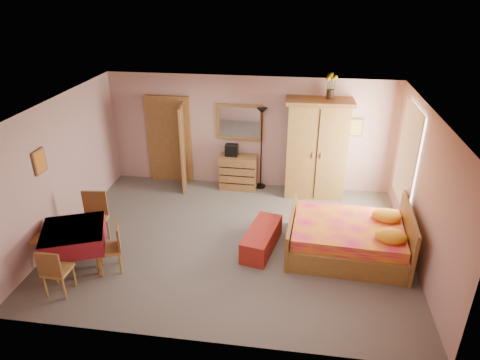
% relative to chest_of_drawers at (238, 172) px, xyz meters
% --- Properties ---
extents(floor, '(6.50, 6.50, 0.00)m').
position_rel_chest_of_drawers_xyz_m(floor, '(0.22, -2.26, -0.40)').
color(floor, slate).
rests_on(floor, ground).
extents(ceiling, '(6.50, 6.50, 0.00)m').
position_rel_chest_of_drawers_xyz_m(ceiling, '(0.22, -2.26, 2.20)').
color(ceiling, brown).
rests_on(ceiling, wall_back).
extents(wall_back, '(6.50, 0.10, 2.60)m').
position_rel_chest_of_drawers_xyz_m(wall_back, '(0.22, 0.24, 0.90)').
color(wall_back, tan).
rests_on(wall_back, floor).
extents(wall_front, '(6.50, 0.10, 2.60)m').
position_rel_chest_of_drawers_xyz_m(wall_front, '(0.22, -4.76, 0.90)').
color(wall_front, tan).
rests_on(wall_front, floor).
extents(wall_left, '(0.10, 5.00, 2.60)m').
position_rel_chest_of_drawers_xyz_m(wall_left, '(-3.03, -2.26, 0.90)').
color(wall_left, tan).
rests_on(wall_left, floor).
extents(wall_right, '(0.10, 5.00, 2.60)m').
position_rel_chest_of_drawers_xyz_m(wall_right, '(3.47, -2.26, 0.90)').
color(wall_right, tan).
rests_on(wall_right, floor).
extents(doorway, '(1.06, 0.12, 2.15)m').
position_rel_chest_of_drawers_xyz_m(doorway, '(-1.68, 0.21, 0.62)').
color(doorway, '#9E6B35').
rests_on(doorway, floor).
extents(window, '(0.08, 1.40, 1.95)m').
position_rel_chest_of_drawers_xyz_m(window, '(3.43, -1.06, 1.05)').
color(window, white).
rests_on(window, wall_right).
extents(picture_left, '(0.04, 0.32, 0.42)m').
position_rel_chest_of_drawers_xyz_m(picture_left, '(-3.00, -2.86, 1.30)').
color(picture_left, orange).
rests_on(picture_left, wall_left).
extents(picture_back, '(0.30, 0.04, 0.40)m').
position_rel_chest_of_drawers_xyz_m(picture_back, '(2.57, 0.21, 1.15)').
color(picture_back, '#D8BF59').
rests_on(picture_back, wall_back).
extents(chest_of_drawers, '(0.86, 0.44, 0.81)m').
position_rel_chest_of_drawers_xyz_m(chest_of_drawers, '(0.00, 0.00, 0.00)').
color(chest_of_drawers, olive).
rests_on(chest_of_drawers, floor).
extents(wall_mirror, '(1.06, 0.07, 0.83)m').
position_rel_chest_of_drawers_xyz_m(wall_mirror, '(-0.00, 0.21, 1.15)').
color(wall_mirror, silver).
rests_on(wall_mirror, wall_back).
extents(stereo, '(0.29, 0.22, 0.27)m').
position_rel_chest_of_drawers_xyz_m(stereo, '(-0.16, 0.02, 0.54)').
color(stereo, black).
rests_on(stereo, chest_of_drawers).
extents(floor_lamp, '(0.25, 0.25, 1.93)m').
position_rel_chest_of_drawers_xyz_m(floor_lamp, '(0.51, 0.12, 0.56)').
color(floor_lamp, black).
rests_on(floor_lamp, floor).
extents(wardrobe, '(1.44, 0.77, 2.22)m').
position_rel_chest_of_drawers_xyz_m(wardrobe, '(1.74, -0.06, 0.71)').
color(wardrobe, '#AA7B39').
rests_on(wardrobe, floor).
extents(sunflower_vase, '(0.22, 0.22, 0.54)m').
position_rel_chest_of_drawers_xyz_m(sunflower_vase, '(1.94, 0.01, 2.09)').
color(sunflower_vase, yellow).
rests_on(sunflower_vase, wardrobe).
extents(bed, '(2.19, 1.77, 0.97)m').
position_rel_chest_of_drawers_xyz_m(bed, '(2.30, -2.33, 0.08)').
color(bed, '#D41459').
rests_on(bed, floor).
extents(bench, '(0.69, 1.30, 0.41)m').
position_rel_chest_of_drawers_xyz_m(bench, '(0.79, -2.42, -0.20)').
color(bench, maroon).
rests_on(bench, floor).
extents(dining_table, '(1.30, 1.30, 0.73)m').
position_rel_chest_of_drawers_xyz_m(dining_table, '(-2.32, -3.36, -0.04)').
color(dining_table, maroon).
rests_on(dining_table, floor).
extents(chair_south, '(0.39, 0.39, 0.85)m').
position_rel_chest_of_drawers_xyz_m(chair_south, '(-2.25, -4.06, 0.02)').
color(chair_south, '#B0823B').
rests_on(chair_south, floor).
extents(chair_north, '(0.50, 0.50, 1.00)m').
position_rel_chest_of_drawers_xyz_m(chair_north, '(-2.29, -2.71, 0.10)').
color(chair_north, '#B07B3B').
rests_on(chair_north, floor).
extents(chair_west, '(0.47, 0.47, 1.03)m').
position_rel_chest_of_drawers_xyz_m(chair_west, '(-3.01, -3.34, 0.11)').
color(chair_west, '#AB733A').
rests_on(chair_west, floor).
extents(chair_east, '(0.51, 0.51, 0.86)m').
position_rel_chest_of_drawers_xyz_m(chair_east, '(-1.69, -3.42, 0.03)').
color(chair_east, '#AB7D3A').
rests_on(chair_east, floor).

